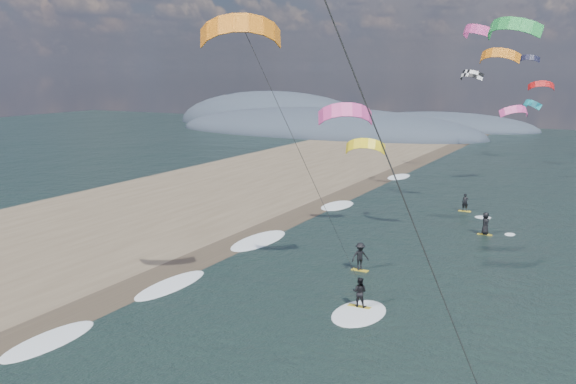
% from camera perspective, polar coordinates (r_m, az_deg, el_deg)
% --- Properties ---
extents(wet_sand_strip, '(3.00, 240.00, 0.00)m').
position_cam_1_polar(wet_sand_strip, '(36.47, -17.25, -9.82)').
color(wet_sand_strip, '#382D23').
rests_on(wet_sand_strip, ground).
extents(coastal_hills, '(80.00, 41.00, 15.00)m').
position_cam_1_polar(coastal_hills, '(135.08, 2.62, 5.65)').
color(coastal_hills, '#3D4756').
rests_on(coastal_hills, ground).
extents(kitesurfer_near_a, '(7.83, 8.31, 16.43)m').
position_cam_1_polar(kitesurfer_near_a, '(9.80, 5.14, 11.07)').
color(kitesurfer_near_a, gold).
rests_on(kitesurfer_near_a, ground).
extents(kitesurfer_near_b, '(7.03, 8.95, 15.51)m').
position_cam_1_polar(kitesurfer_near_b, '(30.05, -0.41, 6.03)').
color(kitesurfer_near_b, gold).
rests_on(kitesurfer_near_b, ground).
extents(far_kitesurfers, '(6.41, 21.22, 1.83)m').
position_cam_1_polar(far_kitesurfers, '(46.63, 11.77, -3.83)').
color(far_kitesurfers, gold).
rests_on(far_kitesurfers, ground).
extents(bg_kite_field, '(13.77, 69.51, 10.38)m').
position_cam_1_polar(bg_kite_field, '(67.78, 17.70, 9.75)').
color(bg_kite_field, gray).
rests_on(bg_kite_field, ground).
extents(shoreline_surf, '(2.40, 79.40, 0.11)m').
position_cam_1_polar(shoreline_surf, '(39.00, -11.01, -8.15)').
color(shoreline_surf, white).
rests_on(shoreline_surf, ground).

